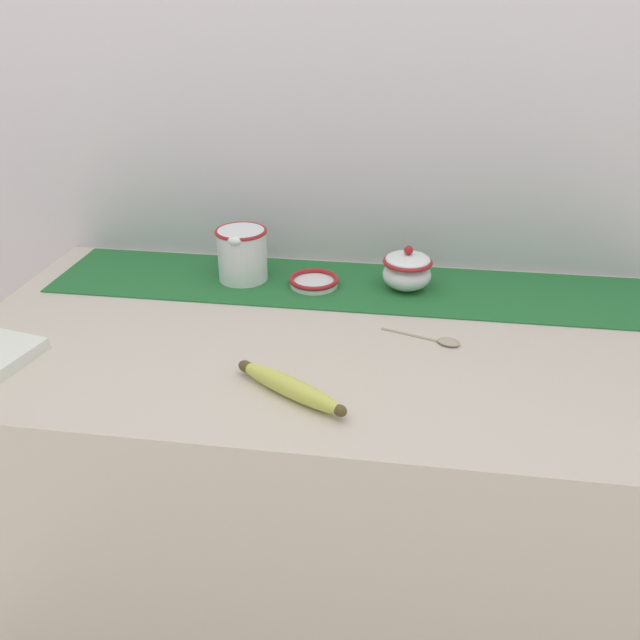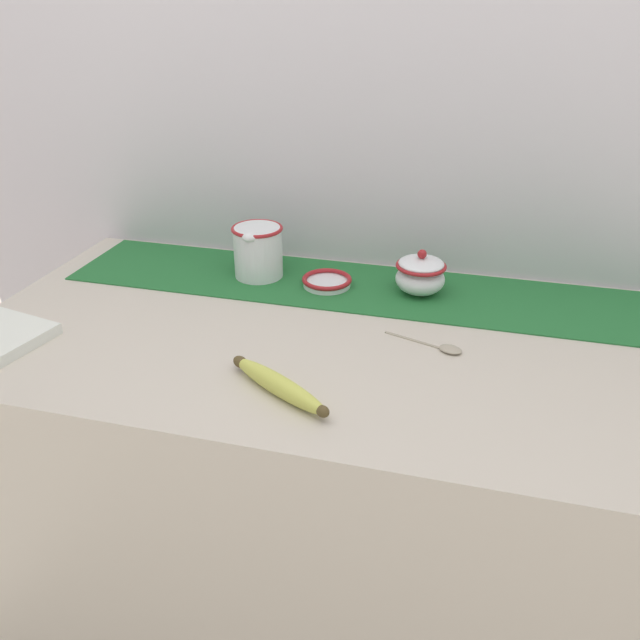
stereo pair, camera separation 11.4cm
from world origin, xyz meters
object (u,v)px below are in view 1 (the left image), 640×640
(cream_pitcher, at_px, (242,253))
(banana, at_px, (290,387))
(sugar_bowl, at_px, (407,270))
(small_dish, at_px, (314,281))
(spoon, at_px, (445,341))

(cream_pitcher, relative_size, banana, 0.66)
(sugar_bowl, xyz_separation_m, banana, (-0.18, -0.44, -0.03))
(cream_pitcher, height_order, small_dish, cream_pitcher)
(cream_pitcher, bearing_deg, small_dish, -5.54)
(sugar_bowl, bearing_deg, banana, -112.01)
(cream_pitcher, distance_m, spoon, 0.51)
(banana, height_order, spoon, banana)
(sugar_bowl, bearing_deg, cream_pitcher, 179.80)
(small_dish, distance_m, banana, 0.43)
(banana, bearing_deg, small_dish, 93.43)
(cream_pitcher, relative_size, small_dish, 1.23)
(sugar_bowl, bearing_deg, small_dish, -175.85)
(spoon, bearing_deg, sugar_bowl, 126.71)
(cream_pitcher, xyz_separation_m, small_dish, (0.17, -0.02, -0.05))
(sugar_bowl, relative_size, spoon, 0.71)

